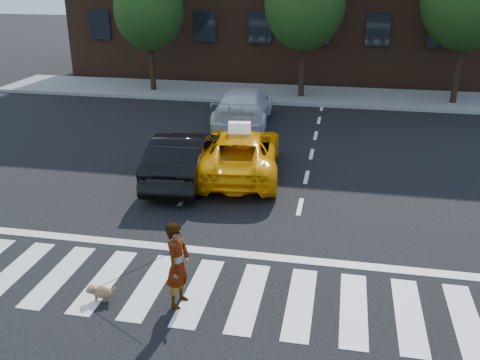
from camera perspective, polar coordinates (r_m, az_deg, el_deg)
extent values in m
plane|color=black|center=(10.80, -4.41, -11.78)|extent=(120.00, 120.00, 0.00)
cube|color=silver|center=(10.80, -4.41, -11.75)|extent=(13.00, 2.40, 0.01)
cube|color=silver|center=(12.12, -2.41, -7.67)|extent=(12.00, 0.30, 0.01)
cube|color=slate|center=(26.92, 5.52, 9.06)|extent=(30.00, 4.00, 0.15)
cylinder|color=black|center=(27.70, -9.38, 12.50)|extent=(0.28, 0.28, 3.25)
ellipsoid|color=#15340E|center=(27.43, -9.70, 17.46)|extent=(3.38, 3.38, 3.89)
cylinder|color=black|center=(26.06, 6.66, 12.40)|extent=(0.28, 0.28, 3.55)
ellipsoid|color=#15340E|center=(25.77, 6.93, 18.17)|extent=(3.69, 3.69, 4.25)
cylinder|color=black|center=(26.43, 22.28, 11.43)|extent=(0.28, 0.28, 3.85)
imported|color=#FFA705|center=(16.34, 0.09, 2.95)|extent=(2.83, 5.17, 1.37)
imported|color=black|center=(15.90, -6.08, 2.43)|extent=(1.85, 4.49, 1.45)
imported|color=silver|center=(21.72, 0.37, 7.89)|extent=(2.42, 5.27, 1.49)
imported|color=#999999|center=(10.04, -6.65, -8.99)|extent=(0.50, 0.67, 1.69)
ellipsoid|color=olive|center=(10.75, -14.48, -11.52)|extent=(0.45, 0.30, 0.23)
sphere|color=olive|center=(10.76, -15.58, -11.21)|extent=(0.21, 0.21, 0.17)
sphere|color=olive|center=(10.80, -15.94, -11.33)|extent=(0.10, 0.10, 0.08)
cylinder|color=olive|center=(10.67, -13.42, -11.28)|extent=(0.13, 0.06, 0.10)
sphere|color=olive|center=(10.78, -15.54, -10.82)|extent=(0.07, 0.07, 0.06)
sphere|color=olive|center=(10.69, -15.68, -11.14)|extent=(0.07, 0.07, 0.06)
cylinder|color=olive|center=(10.80, -15.12, -12.21)|extent=(0.05, 0.05, 0.11)
cylinder|color=olive|center=(10.89, -15.00, -11.91)|extent=(0.05, 0.05, 0.11)
cylinder|color=olive|center=(10.75, -13.82, -12.26)|extent=(0.05, 0.05, 0.11)
cylinder|color=olive|center=(10.83, -13.71, -11.96)|extent=(0.05, 0.05, 0.11)
cube|color=white|center=(15.90, -0.04, 5.61)|extent=(0.68, 0.35, 0.32)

